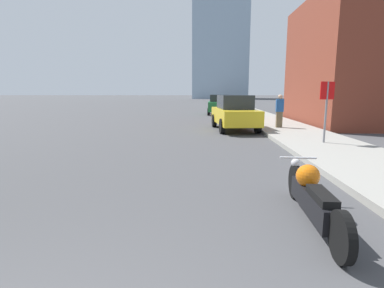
# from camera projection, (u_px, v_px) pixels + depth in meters

# --- Properties ---
(sidewalk) EXTENTS (2.99, 240.00, 0.15)m
(sidewalk) POSITION_uv_depth(u_px,v_px,m) (234.00, 106.00, 40.51)
(sidewalk) COLOR gray
(sidewalk) RESTS_ON ground_plane
(motorcycle) EXTENTS (0.62, 2.70, 0.80)m
(motorcycle) POSITION_uv_depth(u_px,v_px,m) (312.00, 196.00, 4.39)
(motorcycle) COLOR black
(motorcycle) RESTS_ON ground_plane
(parked_car_yellow) EXTENTS (2.20, 4.49, 1.75)m
(parked_car_yellow) POSITION_uv_depth(u_px,v_px,m) (234.00, 113.00, 15.05)
(parked_car_yellow) COLOR gold
(parked_car_yellow) RESTS_ON ground_plane
(parked_car_green) EXTENTS (2.06, 3.96, 1.69)m
(parked_car_green) POSITION_uv_depth(u_px,v_px,m) (219.00, 105.00, 25.77)
(parked_car_green) COLOR #1E6B33
(parked_car_green) RESTS_ON ground_plane
(stop_sign) EXTENTS (0.57, 0.26, 2.10)m
(stop_sign) POSITION_uv_depth(u_px,v_px,m) (327.00, 101.00, 10.29)
(stop_sign) COLOR slate
(stop_sign) RESTS_ON sidewalk
(pedestrian) EXTENTS (0.36, 0.23, 1.63)m
(pedestrian) POSITION_uv_depth(u_px,v_px,m) (280.00, 111.00, 14.93)
(pedestrian) COLOR brown
(pedestrian) RESTS_ON sidewalk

